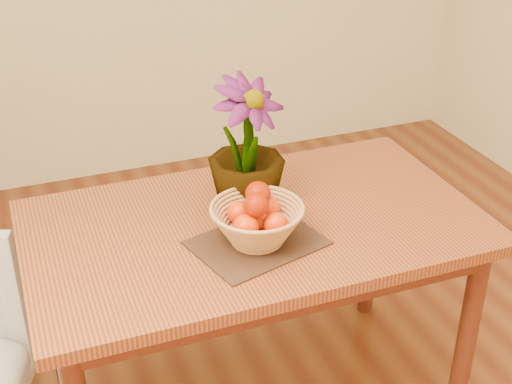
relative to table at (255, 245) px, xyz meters
name	(u,v)px	position (x,y,z in m)	size (l,w,h in m)	color
table	(255,245)	(0.00, 0.00, 0.00)	(1.40, 0.80, 0.75)	brown
placemat	(257,243)	(-0.04, -0.12, 0.09)	(0.36, 0.27, 0.01)	#3A2015
wicker_basket	(257,226)	(-0.04, -0.12, 0.15)	(0.27, 0.27, 0.11)	#B77F4C
orange_pile	(257,209)	(-0.04, -0.12, 0.20)	(0.17, 0.17, 0.13)	#E33603
potted_plant	(246,147)	(0.01, 0.09, 0.30)	(0.24, 0.24, 0.43)	#1C4413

